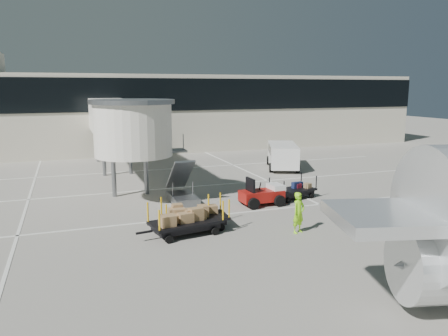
{
  "coord_description": "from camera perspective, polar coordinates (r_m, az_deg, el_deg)",
  "views": [
    {
      "loc": [
        -7.61,
        -19.13,
        6.68
      ],
      "look_at": [
        1.05,
        4.7,
        2.0
      ],
      "focal_mm": 35.0,
      "sensor_mm": 36.0,
      "label": 1
    }
  ],
  "objects": [
    {
      "name": "lane_markings",
      "position": [
        30.05,
        -6.11,
        -2.43
      ],
      "size": [
        40.0,
        30.0,
        0.02
      ],
      "color": "silver",
      "rests_on": "ground"
    },
    {
      "name": "minivan",
      "position": [
        36.9,
        7.65,
        1.86
      ],
      "size": [
        4.08,
        5.81,
        2.04
      ],
      "rotation": [
        0.0,
        0.0,
        -0.39
      ],
      "color": "white",
      "rests_on": "ground"
    },
    {
      "name": "baggage_tug",
      "position": [
        25.26,
        5.07,
        -3.52
      ],
      "size": [
        2.55,
        1.67,
        1.64
      ],
      "rotation": [
        0.0,
        0.0,
        0.03
      ],
      "color": "maroon",
      "rests_on": "ground"
    },
    {
      "name": "suitcase_cart",
      "position": [
        27.04,
        8.98,
        -2.95
      ],
      "size": [
        3.55,
        2.12,
        1.36
      ],
      "rotation": [
        0.0,
        0.0,
        0.27
      ],
      "color": "black",
      "rests_on": "ground"
    },
    {
      "name": "jet_bridge",
      "position": [
        31.7,
        -13.39,
        5.84
      ],
      "size": [
        5.7,
        20.4,
        6.03
      ],
      "color": "white",
      "rests_on": "ground"
    },
    {
      "name": "terminal",
      "position": [
        49.68,
        -11.63,
        7.27
      ],
      "size": [
        64.0,
        12.11,
        15.2
      ],
      "color": "beige",
      "rests_on": "ground"
    },
    {
      "name": "box_cart_far",
      "position": [
        20.37,
        -4.41,
        -6.92
      ],
      "size": [
        4.08,
        2.11,
        1.56
      ],
      "rotation": [
        0.0,
        0.0,
        0.16
      ],
      "color": "black",
      "rests_on": "ground"
    },
    {
      "name": "box_cart_near",
      "position": [
        21.08,
        -4.17,
        -6.37
      ],
      "size": [
        3.87,
        1.69,
        1.5
      ],
      "rotation": [
        0.0,
        0.0,
        -0.04
      ],
      "color": "black",
      "rests_on": "ground"
    },
    {
      "name": "ground",
      "position": [
        21.65,
        1.65,
        -7.52
      ],
      "size": [
        140.0,
        140.0,
        0.0
      ],
      "primitive_type": "plane",
      "color": "gray",
      "rests_on": "ground"
    },
    {
      "name": "ground_worker",
      "position": [
        20.63,
        9.72,
        -5.77
      ],
      "size": [
        0.83,
        0.7,
        1.94
      ],
      "primitive_type": "imported",
      "rotation": [
        0.0,
        0.0,
        0.39
      ],
      "color": "#82DB17",
      "rests_on": "ground"
    }
  ]
}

